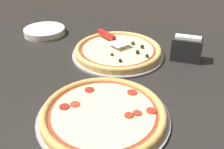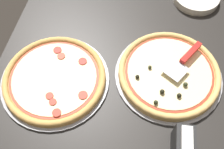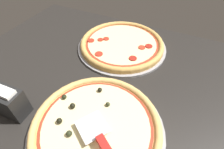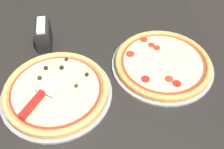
{
  "view_description": "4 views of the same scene",
  "coord_description": "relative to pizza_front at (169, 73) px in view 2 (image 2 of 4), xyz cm",
  "views": [
    {
      "loc": [
        -37.61,
        93.11,
        56.39
      ],
      "look_at": [
        -7.64,
        10.83,
        3.0
      ],
      "focal_mm": 42.0,
      "sensor_mm": 36.0,
      "label": 1
    },
    {
      "loc": [
        -59.95,
        1.41,
        90.85
      ],
      "look_at": [
        -7.64,
        10.83,
        3.0
      ],
      "focal_mm": 42.0,
      "sensor_mm": 36.0,
      "label": 2
    },
    {
      "loc": [
        13.32,
        -33.25,
        51.92
      ],
      "look_at": [
        -7.64,
        10.83,
        3.0
      ],
      "focal_mm": 28.0,
      "sensor_mm": 36.0,
      "label": 3
    },
    {
      "loc": [
        61.89,
        2.86,
        80.65
      ],
      "look_at": [
        -7.64,
        10.83,
        3.0
      ],
      "focal_mm": 42.0,
      "sensor_mm": 36.0,
      "label": 4
    }
  ],
  "objects": [
    {
      "name": "pizza_front",
      "position": [
        0.0,
        0.0,
        0.0
      ],
      "size": [
        40.28,
        40.28,
        4.29
      ],
      "color": "#DBAD60",
      "rests_on": "pizza_pan_front"
    },
    {
      "name": "pizza_back",
      "position": [
        -10.17,
        44.11,
        -0.37
      ],
      "size": [
        40.41,
        40.41,
        2.75
      ],
      "color": "tan",
      "rests_on": "pizza_pan_back"
    },
    {
      "name": "pizza_pan_front",
      "position": [
        0.03,
        -0.01,
        -2.15
      ],
      "size": [
        42.85,
        42.85,
        1.0
      ],
      "primitive_type": "cylinder",
      "color": "#939399",
      "rests_on": "ground_plane"
    },
    {
      "name": "serving_spatula",
      "position": [
        6.61,
        -6.11,
        3.45
      ],
      "size": [
        19.93,
        15.41,
        2.0
      ],
      "color": "silver",
      "rests_on": "pizza_front"
    },
    {
      "name": "ground_plane",
      "position": [
        2.57,
        11.23,
        -4.45
      ],
      "size": [
        152.14,
        118.17,
        3.6
      ],
      "primitive_type": "cube",
      "color": "black"
    },
    {
      "name": "napkin_holder",
      "position": [
        -30.1,
        -6.0,
        2.84
      ],
      "size": [
        13.25,
        6.82,
        11.59
      ],
      "color": "black",
      "rests_on": "ground_plane"
    },
    {
      "name": "pizza_pan_back",
      "position": [
        -10.17,
        44.13,
        -2.15
      ],
      "size": [
        42.99,
        42.99,
        1.0
      ],
      "primitive_type": "cylinder",
      "color": "#939399",
      "rests_on": "ground_plane"
    }
  ]
}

